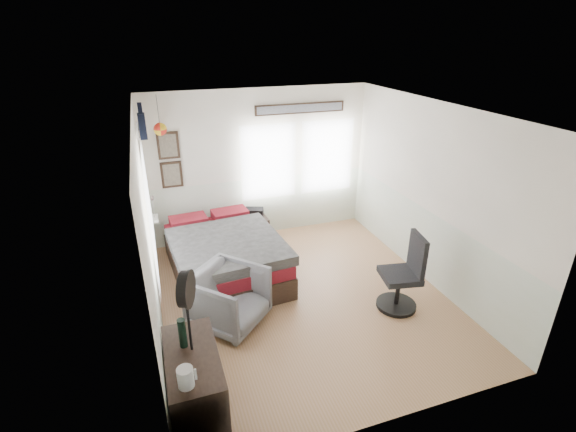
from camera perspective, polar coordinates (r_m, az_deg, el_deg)
The scene contains 12 objects.
ground_plane at distance 6.23m, azimuth 2.10°, elevation -11.05°, with size 4.00×4.50×0.01m, color #A47247.
room_shell at distance 5.60m, azimuth 0.92°, elevation 3.49°, with size 4.02×4.52×2.71m.
wall_decor at distance 6.90m, azimuth -12.40°, elevation 11.19°, with size 3.55×1.32×1.44m.
bed at distance 6.64m, azimuth -8.66°, elevation -5.38°, with size 1.73×2.31×0.70m.
dresser at distance 4.38m, azimuth -12.48°, elevation -22.43°, with size 0.48×1.00×0.90m, color black.
armchair at distance 5.58m, azimuth -8.09°, elevation -11.06°, with size 0.84×0.86×0.79m, color slate.
nightstand at distance 7.66m, azimuth -4.55°, elevation -1.87°, with size 0.46×0.37×0.46m, color black.
task_chair at distance 6.01m, azimuth 15.53°, elevation -8.29°, with size 0.57×0.57×1.11m.
kettle at distance 3.76m, azimuth -13.82°, elevation -20.65°, with size 0.16×0.14×0.18m.
bottle at distance 4.09m, azimuth -14.25°, elevation -15.25°, with size 0.07×0.07×0.30m, color black.
stand_fan at distance 3.74m, azimuth -13.75°, elevation -9.84°, with size 0.20×0.33×0.83m.
black_bag at distance 7.53m, azimuth -4.63°, elevation 0.34°, with size 0.32×0.21×0.19m, color black.
Camera 1 is at (-1.85, -4.73, 3.60)m, focal length 26.00 mm.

